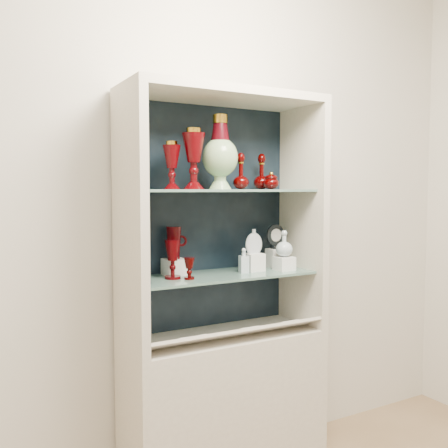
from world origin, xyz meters
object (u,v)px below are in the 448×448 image
flat_flask (254,241)px  ruby_pitcher (174,243)px  cobalt_goblet (142,263)px  ruby_goblet_small (189,269)px  clear_round_decanter (284,244)px  clear_square_bottle (244,260)px  ruby_goblet_tall (173,259)px  ruby_decanter_b (262,170)px  enamel_urn (220,152)px  pedestal_lamp_right (194,159)px  lidded_bowl (271,180)px  cameo_medallion (275,236)px  ruby_decanter_a (241,169)px  pedestal_lamp_left (172,165)px

flat_flask → ruby_pitcher: bearing=177.0°
cobalt_goblet → ruby_pitcher: bearing=33.8°
ruby_goblet_small → flat_flask: 0.41m
cobalt_goblet → flat_flask: (0.63, 0.06, 0.06)m
clear_round_decanter → clear_square_bottle: bearing=171.5°
cobalt_goblet → ruby_goblet_tall: bearing=17.6°
clear_round_decanter → ruby_goblet_tall: bearing=175.3°
ruby_decanter_b → enamel_urn: bearing=-159.5°
pedestal_lamp_right → lidded_bowl: bearing=4.2°
lidded_bowl → ruby_goblet_tall: (-0.54, 0.02, -0.37)m
enamel_urn → ruby_goblet_small: enamel_urn is taller
ruby_goblet_tall → ruby_decanter_b: bearing=7.8°
enamel_urn → cobalt_goblet: bearing=-178.3°
flat_flask → cameo_medallion: 0.17m
ruby_goblet_small → cameo_medallion: size_ratio=0.75×
ruby_decanter_a → ruby_decanter_b: (0.19, 0.10, -0.00)m
ruby_decanter_a → ruby_goblet_small: ruby_decanter_a is taller
enamel_urn → ruby_decanter_b: (0.31, 0.12, -0.08)m
pedestal_lamp_left → ruby_goblet_tall: bearing=61.9°
clear_square_bottle → flat_flask: size_ratio=0.96×
enamel_urn → ruby_decanter_b: 0.34m
ruby_goblet_small → flat_flask: size_ratio=0.78×
cobalt_goblet → ruby_decanter_a: bearing=3.4°
ruby_pitcher → cameo_medallion: ruby_pitcher is taller
enamel_urn → clear_round_decanter: 0.59m
ruby_goblet_tall → ruby_pitcher: (0.05, 0.09, 0.07)m
pedestal_lamp_left → ruby_goblet_tall: pedestal_lamp_left is taller
ruby_decanter_b → ruby_goblet_small: 0.69m
enamel_urn → cobalt_goblet: size_ratio=1.85×
pedestal_lamp_left → clear_square_bottle: pedestal_lamp_left is taller
ruby_goblet_small → cameo_medallion: 0.59m
pedestal_lamp_left → flat_flask: size_ratio=1.70×
cobalt_goblet → clear_square_bottle: 0.56m
enamel_urn → ruby_pitcher: bearing=144.0°
ruby_decanter_b → ruby_pitcher: bearing=178.1°
ruby_decanter_b → flat_flask: ruby_decanter_b is taller
ruby_decanter_a → ruby_goblet_small: bearing=-174.1°
ruby_goblet_tall → cameo_medallion: cameo_medallion is taller
cameo_medallion → ruby_pitcher: bearing=172.3°
ruby_decanter_a → ruby_goblet_tall: ruby_decanter_a is taller
pedestal_lamp_left → ruby_goblet_small: size_ratio=2.17×
ruby_decanter_a → flat_flask: bearing=18.3°
clear_round_decanter → cameo_medallion: bearing=80.6°
ruby_decanter_a → ruby_decanter_b: bearing=27.6°
enamel_urn → flat_flask: size_ratio=2.71×
enamel_urn → lidded_bowl: size_ratio=3.84×
lidded_bowl → ruby_goblet_tall: bearing=178.1°
pedestal_lamp_right → ruby_goblet_small: pedestal_lamp_right is taller
enamel_urn → cobalt_goblet: 0.64m
ruby_decanter_b → clear_round_decanter: 0.41m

